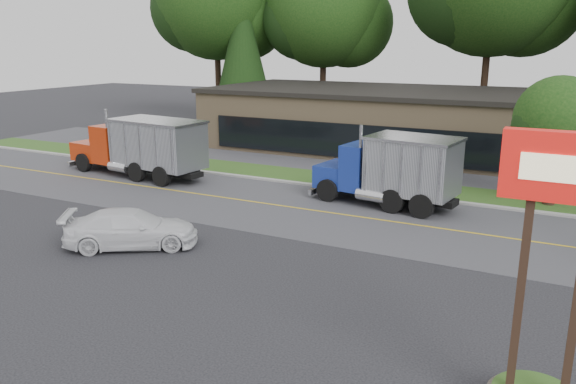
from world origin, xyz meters
name	(u,v)px	position (x,y,z in m)	size (l,w,h in m)	color
ground	(189,280)	(0.00, 0.00, 0.00)	(140.00, 140.00, 0.00)	#38383D
road	(306,210)	(0.00, 9.00, 0.00)	(60.00, 8.00, 0.02)	#545459
center_line	(306,210)	(0.00, 9.00, 0.00)	(60.00, 0.12, 0.01)	gold
curb	(340,189)	(0.00, 13.20, 0.00)	(60.00, 0.30, 0.12)	#9E9E99
grass_verge	(352,182)	(0.00, 15.00, 0.00)	(60.00, 3.40, 0.03)	#274D1A
far_parking	(379,165)	(0.00, 20.00, 0.00)	(60.00, 7.00, 0.02)	#545459
strip_mall	(434,124)	(2.00, 26.00, 2.00)	(32.00, 12.00, 4.00)	#A08562
bilo_sign	(544,330)	(10.50, -2.50, 2.02)	(2.20, 1.90, 5.95)	#6B6054
tree_far_a	(218,3)	(-19.81, 32.15, 11.05)	(12.14, 11.43, 17.32)	#382619
tree_far_b	(326,14)	(-9.83, 34.13, 9.96)	(10.94, 10.30, 15.61)	#382619
evergreen_left	(243,49)	(-16.00, 30.00, 6.94)	(5.55, 5.55, 12.62)	#382619
tree_verge	(560,124)	(10.06, 15.05, 3.87)	(4.27, 4.02, 6.09)	#382619
dump_truck_red	(142,146)	(-11.24, 10.89, 1.81)	(9.44, 3.61, 3.36)	black
dump_truck_blue	(393,169)	(3.35, 11.47, 1.80)	(7.01, 3.52, 3.36)	black
rally_car	(131,228)	(-3.84, 1.62, 0.71)	(2.00, 4.91, 1.43)	silver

